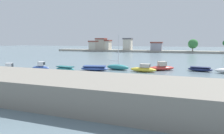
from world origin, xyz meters
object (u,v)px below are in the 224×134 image
object	(u,v)px
moored_boat_0	(10,69)
moored_boat_7	(200,69)
mooring_buoy_2	(48,67)
moored_boat_4	(118,67)
moored_boat_3	(95,68)
moored_boat_5	(144,69)
moored_boat_6	(161,67)
moored_boat_1	(40,68)
moored_boat_2	(65,69)

from	to	relation	value
moored_boat_0	moored_boat_7	distance (m)	35.98
moored_boat_7	mooring_buoy_2	world-z (taller)	moored_boat_7
moored_boat_7	moored_boat_4	bearing A→B (deg)	-161.57
moored_boat_7	mooring_buoy_2	size ratio (longest dim) A/B	13.87
moored_boat_3	moored_boat_5	bearing A→B (deg)	-3.09
moored_boat_3	moored_boat_5	xyz separation A→B (m)	(9.33, 1.50, 0.10)
moored_boat_0	moored_boat_4	bearing A→B (deg)	1.15
moored_boat_3	moored_boat_4	xyz separation A→B (m)	(4.00, 2.44, 0.11)
moored_boat_0	moored_boat_6	size ratio (longest dim) A/B	0.66
moored_boat_4	moored_boat_7	bearing A→B (deg)	19.92
moored_boat_1	moored_boat_4	distance (m)	14.86
moored_boat_0	moored_boat_2	xyz separation A→B (m)	(9.36, 4.08, -0.10)
moored_boat_4	moored_boat_6	size ratio (longest dim) A/B	1.27
moored_boat_3	moored_boat_4	bearing A→B (deg)	19.20
moored_boat_2	moored_boat_7	xyz separation A→B (m)	(24.49, 8.11, -0.04)
moored_boat_2	mooring_buoy_2	size ratio (longest dim) A/B	13.69
moored_boat_6	mooring_buoy_2	world-z (taller)	moored_boat_6
moored_boat_4	mooring_buoy_2	distance (m)	14.93
moored_boat_4	moored_boat_5	world-z (taller)	moored_boat_4
moored_boat_6	moored_boat_1	bearing A→B (deg)	175.45
moored_boat_5	moored_boat_0	bearing A→B (deg)	-159.05
moored_boat_5	moored_boat_7	distance (m)	10.96
moored_boat_2	mooring_buoy_2	xyz separation A→B (m)	(-5.64, 2.17, -0.28)
moored_boat_1	moored_boat_7	world-z (taller)	moored_boat_1
moored_boat_1	moored_boat_5	size ratio (longest dim) A/B	0.72
moored_boat_6	mooring_buoy_2	bearing A→B (deg)	164.97
mooring_buoy_2	moored_boat_4	bearing A→B (deg)	10.33
moored_boat_6	moored_boat_3	bearing A→B (deg)	173.76
moored_boat_0	moored_boat_3	world-z (taller)	moored_boat_0
moored_boat_3	mooring_buoy_2	world-z (taller)	moored_boat_3
moored_boat_1	moored_boat_4	world-z (taller)	moored_boat_4
moored_boat_0	moored_boat_2	world-z (taller)	moored_boat_0
moored_boat_1	moored_boat_5	xyz separation A→B (m)	(18.58, 5.78, -0.13)
moored_boat_5	moored_boat_4	bearing A→B (deg)	172.30
moored_boat_0	moored_boat_4	xyz separation A→B (m)	(18.40, 8.93, 0.02)
moored_boat_2	mooring_buoy_2	bearing A→B (deg)	167.69
moored_boat_0	moored_boat_1	xyz separation A→B (m)	(5.15, 2.20, 0.14)
moored_boat_2	moored_boat_3	bearing A→B (deg)	34.15
moored_boat_1	moored_boat_6	distance (m)	23.41
moored_boat_1	moored_boat_6	world-z (taller)	moored_boat_1
moored_boat_2	moored_boat_4	distance (m)	10.26
moored_boat_6	mooring_buoy_2	size ratio (longest dim) A/B	16.99
moored_boat_4	moored_boat_7	size ratio (longest dim) A/B	1.56
moored_boat_2	moored_boat_6	xyz separation A→B (m)	(17.40, 7.12, 0.12)
moored_boat_1	moored_boat_4	bearing A→B (deg)	15.06
moored_boat_4	mooring_buoy_2	xyz separation A→B (m)	(-14.68, -2.68, -0.40)
moored_boat_5	mooring_buoy_2	bearing A→B (deg)	-172.70
moored_boat_1	moored_boat_5	bearing A→B (deg)	5.44
moored_boat_2	moored_boat_5	world-z (taller)	moored_boat_5
moored_boat_4	moored_boat_7	world-z (taller)	moored_boat_4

